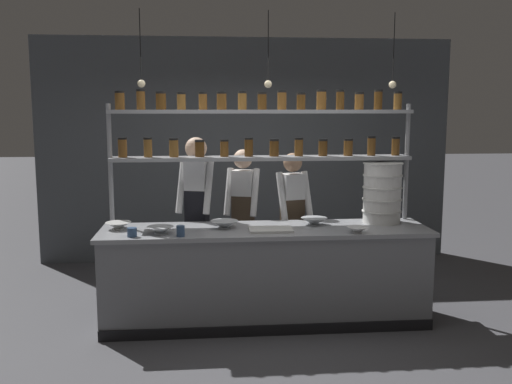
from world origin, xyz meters
TOP-DOWN VIEW (x-y plane):
  - ground_plane at (0.00, 0.00)m, footprint 40.00×40.00m
  - back_wall at (0.00, 2.39)m, footprint 5.51×0.12m
  - prep_counter at (0.00, -0.00)m, footprint 3.11×0.76m
  - spice_shelf_unit at (-0.01, 0.33)m, footprint 3.00×0.28m
  - chef_left at (-0.65, 0.58)m, footprint 0.42×0.35m
  - chef_center at (-0.16, 0.82)m, footprint 0.41×0.35m
  - chef_right at (0.36, 0.66)m, footprint 0.41×0.33m
  - container_stack at (1.18, 0.17)m, footprint 0.39×0.39m
  - cutting_board at (0.03, -0.13)m, footprint 0.40×0.26m
  - prep_bowl_near_left at (0.49, 0.11)m, footprint 0.26×0.26m
  - prep_bowl_center_front at (-0.39, 0.03)m, footprint 0.26×0.26m
  - prep_bowl_center_back at (0.82, -0.28)m, footprint 0.19×0.19m
  - prep_bowl_near_right at (-0.98, -0.16)m, footprint 0.24×0.24m
  - prep_bowl_far_left at (-1.38, 0.08)m, footprint 0.24×0.24m
  - serving_cup_front at (-1.22, -0.26)m, footprint 0.09×0.09m
  - serving_cup_by_board at (-0.79, -0.29)m, footprint 0.07×0.07m
  - pendant_light_row at (0.03, 0.00)m, footprint 2.39×0.07m

SIDE VIEW (x-z plane):
  - ground_plane at x=0.00m, z-range 0.00..0.00m
  - prep_counter at x=0.00m, z-range 0.00..0.92m
  - chef_right at x=0.36m, z-range 0.11..1.69m
  - chef_center at x=-0.16m, z-range 0.12..1.73m
  - cutting_board at x=0.03m, z-range 0.92..0.94m
  - prep_bowl_center_back at x=0.82m, z-range 0.92..0.97m
  - prep_bowl_far_left at x=-1.38m, z-range 0.92..0.99m
  - prep_bowl_near_right at x=-0.98m, z-range 0.92..0.99m
  - prep_bowl_near_left at x=0.49m, z-range 0.92..0.99m
  - prep_bowl_center_front at x=-0.39m, z-range 0.92..0.99m
  - serving_cup_front at x=-1.22m, z-range 0.92..1.00m
  - serving_cup_by_board at x=-0.79m, z-range 0.92..1.02m
  - chef_left at x=-0.65m, z-range 0.14..1.90m
  - container_stack at x=1.18m, z-range 0.92..1.52m
  - back_wall at x=0.00m, z-range 0.00..2.97m
  - spice_shelf_unit at x=-0.01m, z-range 0.66..2.89m
  - pendant_light_row at x=0.03m, z-range 1.96..2.65m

